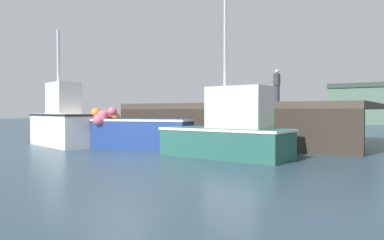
% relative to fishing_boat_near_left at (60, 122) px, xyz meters
% --- Properties ---
extents(ground, '(120.00, 160.00, 0.10)m').
position_rel_fishing_boat_near_left_xyz_m(ground, '(4.73, -1.46, -1.05)').
color(ground, '#283D4C').
extents(pier, '(10.32, 7.65, 1.79)m').
position_rel_fishing_boat_near_left_xyz_m(pier, '(5.88, 5.99, 0.47)').
color(pier, '#473D33').
rests_on(pier, ground).
extents(fishing_boat_near_left, '(3.92, 2.02, 4.79)m').
position_rel_fishing_boat_near_left_xyz_m(fishing_boat_near_left, '(0.00, 0.00, 0.00)').
color(fishing_boat_near_left, silver).
rests_on(fishing_boat_near_left, ground).
extents(fishing_boat_near_right, '(4.11, 2.20, 1.61)m').
position_rel_fishing_boat_near_left_xyz_m(fishing_boat_near_right, '(3.40, 0.96, -0.33)').
color(fishing_boat_near_right, navy).
rests_on(fishing_boat_near_right, ground).
extents(fishing_boat_mid, '(4.26, 1.87, 5.23)m').
position_rel_fishing_boat_near_left_xyz_m(fishing_boat_mid, '(7.52, 0.46, -0.20)').
color(fishing_boat_mid, '#23564C').
rests_on(fishing_boat_mid, ground).
extents(rowboat, '(1.83, 1.12, 0.45)m').
position_rel_fishing_boat_near_left_xyz_m(rowboat, '(7.54, 1.40, -0.80)').
color(rowboat, silver).
rests_on(rowboat, ground).
extents(dockworker, '(0.34, 0.34, 1.71)m').
position_rel_fishing_boat_near_left_xyz_m(dockworker, '(6.51, 7.65, 1.64)').
color(dockworker, '#2D3342').
rests_on(dockworker, pier).
extents(warehouse, '(8.69, 5.87, 4.50)m').
position_rel_fishing_boat_near_left_xyz_m(warehouse, '(7.66, 35.83, 1.26)').
color(warehouse, '#4C6656').
rests_on(warehouse, ground).
extents(mooring_buoy_foreground, '(0.44, 0.44, 0.69)m').
position_rel_fishing_boat_near_left_xyz_m(mooring_buoy_foreground, '(-0.84, 0.50, -0.69)').
color(mooring_buoy_foreground, red).
rests_on(mooring_buoy_foreground, ground).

